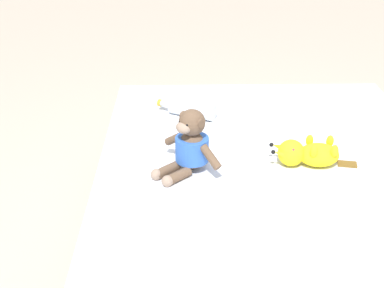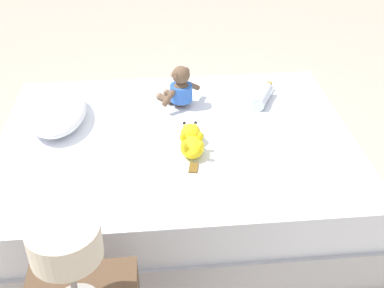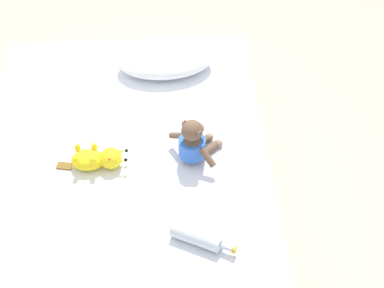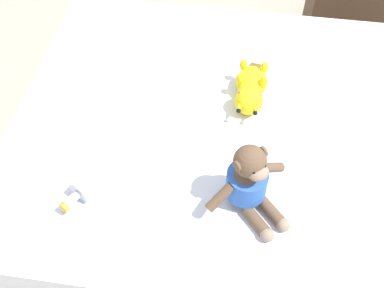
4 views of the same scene
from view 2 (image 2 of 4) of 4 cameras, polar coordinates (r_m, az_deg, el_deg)
ground_plane at (r=2.67m, az=-1.61°, el=-6.96°), size 16.00×16.00×0.00m
bed at (r=2.53m, az=-1.68°, el=-3.27°), size 1.35×1.81×0.44m
pillow at (r=2.58m, az=-15.76°, el=3.80°), size 0.51×0.32×0.12m
plush_monkey at (r=2.62m, az=-1.47°, el=6.50°), size 0.26×0.26×0.24m
plush_yellow_creature at (r=2.28m, az=-0.06°, el=0.36°), size 0.33×0.12×0.10m
glass_bottle at (r=2.70m, az=8.38°, el=5.62°), size 0.27×0.17×0.07m
bedside_lamp at (r=1.40m, az=-14.76°, el=-11.67°), size 0.20×0.20×0.32m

